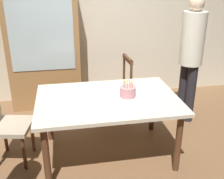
{
  "coord_description": "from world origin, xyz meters",
  "views": [
    {
      "loc": [
        -0.46,
        -2.78,
        2.04
      ],
      "look_at": [
        0.05,
        0.0,
        0.85
      ],
      "focal_mm": 43.95,
      "sensor_mm": 36.0,
      "label": 1
    }
  ],
  "objects_px": {
    "dining_table": "(108,104)",
    "chair_upholstered": "(2,120)",
    "plate_far_side": "(98,90)",
    "chair_spindle_back": "(116,90)",
    "birthday_cake": "(128,93)",
    "plate_near_celebrant": "(69,111)",
    "china_cabinet": "(44,49)",
    "person_guest": "(191,53)"
  },
  "relations": [
    {
      "from": "plate_far_side",
      "to": "chair_upholstered",
      "type": "xyz_separation_m",
      "value": [
        -1.11,
        -0.15,
        -0.22
      ]
    },
    {
      "from": "plate_near_celebrant",
      "to": "dining_table",
      "type": "bearing_deg",
      "value": 29.26
    },
    {
      "from": "chair_spindle_back",
      "to": "person_guest",
      "type": "height_order",
      "value": "person_guest"
    },
    {
      "from": "person_guest",
      "to": "china_cabinet",
      "type": "height_order",
      "value": "china_cabinet"
    },
    {
      "from": "birthday_cake",
      "to": "plate_near_celebrant",
      "type": "relative_size",
      "value": 1.27
    },
    {
      "from": "birthday_cake",
      "to": "china_cabinet",
      "type": "bearing_deg",
      "value": 121.77
    },
    {
      "from": "birthday_cake",
      "to": "chair_spindle_back",
      "type": "distance_m",
      "value": 0.96
    },
    {
      "from": "plate_near_celebrant",
      "to": "china_cabinet",
      "type": "bearing_deg",
      "value": 99.91
    },
    {
      "from": "dining_table",
      "to": "chair_upholstered",
      "type": "distance_m",
      "value": 1.2
    },
    {
      "from": "plate_far_side",
      "to": "person_guest",
      "type": "relative_size",
      "value": 0.12
    },
    {
      "from": "person_guest",
      "to": "dining_table",
      "type": "bearing_deg",
      "value": -152.86
    },
    {
      "from": "plate_near_celebrant",
      "to": "china_cabinet",
      "type": "height_order",
      "value": "china_cabinet"
    },
    {
      "from": "birthday_cake",
      "to": "chair_upholstered",
      "type": "height_order",
      "value": "chair_upholstered"
    },
    {
      "from": "chair_upholstered",
      "to": "china_cabinet",
      "type": "relative_size",
      "value": 0.5
    },
    {
      "from": "dining_table",
      "to": "chair_spindle_back",
      "type": "bearing_deg",
      "value": 72.68
    },
    {
      "from": "birthday_cake",
      "to": "person_guest",
      "type": "distance_m",
      "value": 1.29
    },
    {
      "from": "plate_near_celebrant",
      "to": "chair_spindle_back",
      "type": "height_order",
      "value": "chair_spindle_back"
    },
    {
      "from": "plate_far_side",
      "to": "china_cabinet",
      "type": "height_order",
      "value": "china_cabinet"
    },
    {
      "from": "dining_table",
      "to": "chair_upholstered",
      "type": "xyz_separation_m",
      "value": [
        -1.19,
        0.1,
        -0.13
      ]
    },
    {
      "from": "plate_near_celebrant",
      "to": "china_cabinet",
      "type": "xyz_separation_m",
      "value": [
        -0.32,
        1.8,
        0.2
      ]
    },
    {
      "from": "birthday_cake",
      "to": "plate_far_side",
      "type": "xyz_separation_m",
      "value": [
        -0.31,
        0.27,
        -0.05
      ]
    },
    {
      "from": "plate_near_celebrant",
      "to": "person_guest",
      "type": "height_order",
      "value": "person_guest"
    },
    {
      "from": "plate_far_side",
      "to": "chair_spindle_back",
      "type": "xyz_separation_m",
      "value": [
        0.35,
        0.62,
        -0.29
      ]
    },
    {
      "from": "plate_near_celebrant",
      "to": "chair_upholstered",
      "type": "bearing_deg",
      "value": 155.36
    },
    {
      "from": "chair_spindle_back",
      "to": "plate_near_celebrant",
      "type": "bearing_deg",
      "value": -122.5
    },
    {
      "from": "plate_far_side",
      "to": "person_guest",
      "type": "height_order",
      "value": "person_guest"
    },
    {
      "from": "china_cabinet",
      "to": "plate_far_side",
      "type": "bearing_deg",
      "value": -62.8
    },
    {
      "from": "chair_upholstered",
      "to": "chair_spindle_back",
      "type": "bearing_deg",
      "value": 27.91
    },
    {
      "from": "dining_table",
      "to": "chair_spindle_back",
      "type": "relative_size",
      "value": 1.68
    },
    {
      "from": "birthday_cake",
      "to": "plate_far_side",
      "type": "bearing_deg",
      "value": 138.52
    },
    {
      "from": "chair_spindle_back",
      "to": "chair_upholstered",
      "type": "distance_m",
      "value": 1.65
    },
    {
      "from": "plate_far_side",
      "to": "chair_spindle_back",
      "type": "relative_size",
      "value": 0.23
    },
    {
      "from": "plate_far_side",
      "to": "chair_spindle_back",
      "type": "distance_m",
      "value": 0.77
    },
    {
      "from": "chair_spindle_back",
      "to": "chair_upholstered",
      "type": "relative_size",
      "value": 1.0
    },
    {
      "from": "plate_far_side",
      "to": "chair_upholstered",
      "type": "height_order",
      "value": "chair_upholstered"
    },
    {
      "from": "plate_far_side",
      "to": "chair_spindle_back",
      "type": "height_order",
      "value": "chair_spindle_back"
    },
    {
      "from": "birthday_cake",
      "to": "plate_near_celebrant",
      "type": "xyz_separation_m",
      "value": [
        -0.66,
        -0.22,
        -0.05
      ]
    },
    {
      "from": "birthday_cake",
      "to": "plate_far_side",
      "type": "distance_m",
      "value": 0.41
    },
    {
      "from": "birthday_cake",
      "to": "plate_far_side",
      "type": "relative_size",
      "value": 1.27
    },
    {
      "from": "chair_spindle_back",
      "to": "china_cabinet",
      "type": "bearing_deg",
      "value": 146.07
    },
    {
      "from": "china_cabinet",
      "to": "dining_table",
      "type": "bearing_deg",
      "value": -64.17
    },
    {
      "from": "dining_table",
      "to": "person_guest",
      "type": "xyz_separation_m",
      "value": [
        1.29,
        0.66,
        0.36
      ]
    }
  ]
}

